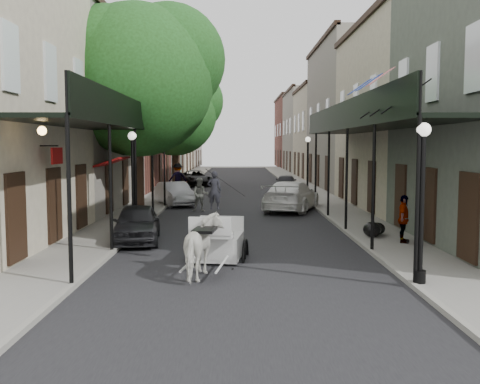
{
  "coord_description": "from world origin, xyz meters",
  "views": [
    {
      "loc": [
        -0.14,
        -14.19,
        3.31
      ],
      "look_at": [
        -0.05,
        5.41,
        1.6
      ],
      "focal_mm": 40.0,
      "sensor_mm": 36.0,
      "label": 1
    }
  ],
  "objects_px": {
    "lamppost_right_far": "(308,166)",
    "car_right_far": "(286,183)",
    "pedestrian_walking": "(200,195)",
    "car_left_near": "(137,223)",
    "horse": "(204,247)",
    "car_left_mid": "(175,194)",
    "tree_near": "(147,74)",
    "lamppost_right_near": "(422,201)",
    "car_left_far": "(195,178)",
    "pedestrian_sidewalk_left": "(178,178)",
    "car_right_near": "(291,196)",
    "pedestrian_sidewalk_right": "(404,219)",
    "tree_far": "(180,110)",
    "carriage": "(220,223)",
    "lamppost_left": "(133,179)"
  },
  "relations": [
    {
      "from": "lamppost_right_far",
      "to": "car_right_far",
      "type": "distance_m",
      "value": 6.3
    },
    {
      "from": "pedestrian_walking",
      "to": "car_left_near",
      "type": "bearing_deg",
      "value": -100.75
    },
    {
      "from": "horse",
      "to": "car_left_mid",
      "type": "bearing_deg",
      "value": -73.56
    },
    {
      "from": "tree_near",
      "to": "car_right_far",
      "type": "relative_size",
      "value": 2.59
    },
    {
      "from": "lamppost_right_near",
      "to": "tree_near",
      "type": "bearing_deg",
      "value": 124.27
    },
    {
      "from": "tree_near",
      "to": "car_right_far",
      "type": "distance_m",
      "value": 16.88
    },
    {
      "from": "pedestrian_walking",
      "to": "car_left_far",
      "type": "distance_m",
      "value": 17.05
    },
    {
      "from": "pedestrian_sidewalk_left",
      "to": "car_right_near",
      "type": "xyz_separation_m",
      "value": [
        6.8,
        -9.33,
        -0.35
      ]
    },
    {
      "from": "pedestrian_sidewalk_left",
      "to": "car_left_near",
      "type": "distance_m",
      "value": 18.08
    },
    {
      "from": "tree_near",
      "to": "car_right_near",
      "type": "relative_size",
      "value": 1.84
    },
    {
      "from": "pedestrian_walking",
      "to": "car_right_far",
      "type": "distance_m",
      "value": 12.77
    },
    {
      "from": "pedestrian_sidewalk_left",
      "to": "pedestrian_sidewalk_right",
      "type": "bearing_deg",
      "value": 106.92
    },
    {
      "from": "lamppost_right_near",
      "to": "car_right_far",
      "type": "bearing_deg",
      "value": 91.63
    },
    {
      "from": "tree_far",
      "to": "car_left_far",
      "type": "xyz_separation_m",
      "value": [
        0.65,
        5.29,
        -5.2
      ]
    },
    {
      "from": "horse",
      "to": "carriage",
      "type": "bearing_deg",
      "value": -90.0
    },
    {
      "from": "lamppost_right_near",
      "to": "car_right_near",
      "type": "xyz_separation_m",
      "value": [
        -1.5,
        14.74,
        -1.29
      ]
    },
    {
      "from": "car_left_near",
      "to": "car_left_far",
      "type": "relative_size",
      "value": 0.83
    },
    {
      "from": "carriage",
      "to": "car_left_mid",
      "type": "relative_size",
      "value": 0.68
    },
    {
      "from": "lamppost_right_near",
      "to": "car_left_near",
      "type": "height_order",
      "value": "lamppost_right_near"
    },
    {
      "from": "car_left_mid",
      "to": "car_right_near",
      "type": "distance_m",
      "value": 6.68
    },
    {
      "from": "car_left_near",
      "to": "car_right_near",
      "type": "distance_m",
      "value": 10.71
    },
    {
      "from": "lamppost_left",
      "to": "pedestrian_sidewalk_right",
      "type": "height_order",
      "value": "lamppost_left"
    },
    {
      "from": "lamppost_left",
      "to": "pedestrian_sidewalk_right",
      "type": "bearing_deg",
      "value": -16.86
    },
    {
      "from": "lamppost_right_far",
      "to": "horse",
      "type": "xyz_separation_m",
      "value": [
        -5.08,
        -19.0,
        -1.26
      ]
    },
    {
      "from": "lamppost_left",
      "to": "pedestrian_walking",
      "type": "bearing_deg",
      "value": 72.08
    },
    {
      "from": "pedestrian_sidewalk_left",
      "to": "car_left_far",
      "type": "relative_size",
      "value": 0.43
    },
    {
      "from": "lamppost_left",
      "to": "car_right_near",
      "type": "xyz_separation_m",
      "value": [
        6.7,
        6.74,
        -1.29
      ]
    },
    {
      "from": "tree_near",
      "to": "pedestrian_sidewalk_left",
      "type": "distance_m",
      "value": 13.05
    },
    {
      "from": "car_left_far",
      "to": "car_right_far",
      "type": "bearing_deg",
      "value": -53.41
    },
    {
      "from": "lamppost_right_far",
      "to": "car_left_near",
      "type": "height_order",
      "value": "lamppost_right_far"
    },
    {
      "from": "tree_far",
      "to": "car_left_near",
      "type": "xyz_separation_m",
      "value": [
        0.65,
        -20.18,
        -5.19
      ]
    },
    {
      "from": "pedestrian_walking",
      "to": "car_right_near",
      "type": "xyz_separation_m",
      "value": [
        4.6,
        0.24,
        -0.09
      ]
    },
    {
      "from": "horse",
      "to": "car_left_far",
      "type": "xyz_separation_m",
      "value": [
        -2.62,
        30.47,
        -0.15
      ]
    },
    {
      "from": "tree_far",
      "to": "car_left_far",
      "type": "height_order",
      "value": "tree_far"
    },
    {
      "from": "horse",
      "to": "car_left_far",
      "type": "bearing_deg",
      "value": -77.81
    },
    {
      "from": "lamppost_right_near",
      "to": "lamppost_right_far",
      "type": "bearing_deg",
      "value": 90.0
    },
    {
      "from": "tree_far",
      "to": "car_right_far",
      "type": "relative_size",
      "value": 2.31
    },
    {
      "from": "tree_near",
      "to": "lamppost_right_far",
      "type": "xyz_separation_m",
      "value": [
        8.3,
        7.82,
        -4.44
      ]
    },
    {
      "from": "pedestrian_walking",
      "to": "lamppost_right_near",
      "type": "bearing_deg",
      "value": -67.27
    },
    {
      "from": "lamppost_left",
      "to": "carriage",
      "type": "relative_size",
      "value": 1.41
    },
    {
      "from": "pedestrian_sidewalk_right",
      "to": "car_left_mid",
      "type": "bearing_deg",
      "value": 59.48
    },
    {
      "from": "lamppost_right_near",
      "to": "horse",
      "type": "bearing_deg",
      "value": 168.87
    },
    {
      "from": "pedestrian_sidewalk_right",
      "to": "car_left_far",
      "type": "distance_m",
      "value": 27.79
    },
    {
      "from": "tree_near",
      "to": "lamppost_right_far",
      "type": "relative_size",
      "value": 2.6
    },
    {
      "from": "carriage",
      "to": "pedestrian_walking",
      "type": "relative_size",
      "value": 1.56
    },
    {
      "from": "horse",
      "to": "car_left_near",
      "type": "relative_size",
      "value": 0.49
    },
    {
      "from": "car_left_far",
      "to": "car_right_far",
      "type": "relative_size",
      "value": 1.23
    },
    {
      "from": "car_left_mid",
      "to": "car_right_far",
      "type": "bearing_deg",
      "value": 28.27
    },
    {
      "from": "tree_near",
      "to": "lamppost_right_far",
      "type": "bearing_deg",
      "value": 43.31
    },
    {
      "from": "carriage",
      "to": "lamppost_left",
      "type": "bearing_deg",
      "value": 134.2
    }
  ]
}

